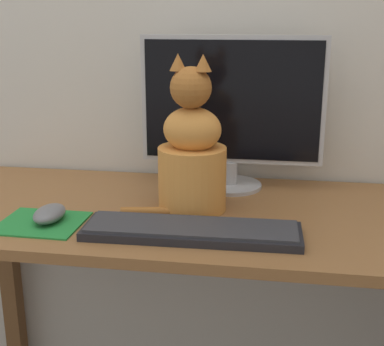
{
  "coord_description": "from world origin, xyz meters",
  "views": [
    {
      "loc": [
        0.14,
        -1.2,
        1.2
      ],
      "look_at": [
        -0.03,
        -0.07,
        0.87
      ],
      "focal_mm": 50.0,
      "sensor_mm": 36.0,
      "label": 1
    }
  ],
  "objects_px": {
    "monitor": "(232,109)",
    "cat": "(192,154)",
    "computer_mouse_left": "(50,214)",
    "keyboard": "(192,230)"
  },
  "relations": [
    {
      "from": "keyboard",
      "to": "cat",
      "type": "distance_m",
      "value": 0.21
    },
    {
      "from": "cat",
      "to": "computer_mouse_left",
      "type": "bearing_deg",
      "value": -145.31
    },
    {
      "from": "monitor",
      "to": "cat",
      "type": "relative_size",
      "value": 1.3
    },
    {
      "from": "keyboard",
      "to": "monitor",
      "type": "bearing_deg",
      "value": 80.16
    },
    {
      "from": "computer_mouse_left",
      "to": "monitor",
      "type": "bearing_deg",
      "value": 40.32
    },
    {
      "from": "monitor",
      "to": "keyboard",
      "type": "xyz_separation_m",
      "value": [
        -0.05,
        -0.35,
        -0.2
      ]
    },
    {
      "from": "cat",
      "to": "monitor",
      "type": "bearing_deg",
      "value": 77.68
    },
    {
      "from": "computer_mouse_left",
      "to": "cat",
      "type": "xyz_separation_m",
      "value": [
        0.3,
        0.14,
        0.12
      ]
    },
    {
      "from": "monitor",
      "to": "computer_mouse_left",
      "type": "distance_m",
      "value": 0.54
    },
    {
      "from": "monitor",
      "to": "cat",
      "type": "distance_m",
      "value": 0.22
    }
  ]
}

